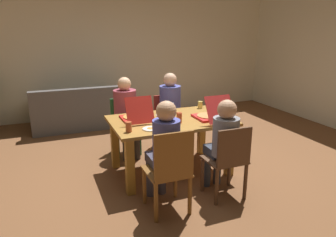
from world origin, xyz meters
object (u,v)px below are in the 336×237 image
at_px(pizza_box_1, 136,116).
at_px(plate_0, 163,115).
at_px(dining_table, 171,129).
at_px(drinking_glass_0, 179,118).
at_px(person_3, 164,146).
at_px(chair_1, 168,118).
at_px(chair_2, 125,124).
at_px(drinking_glass_3, 129,127).
at_px(person_2, 126,110).
at_px(couch, 81,113).
at_px(person_0, 223,139).
at_px(pizza_box_0, 211,115).
at_px(person_1, 171,105).
at_px(plate_1, 151,129).
at_px(drinking_glass_1, 172,108).
at_px(chair_3, 170,170).
at_px(chair_0, 228,160).
at_px(drinking_glass_2, 200,105).

height_order(pizza_box_1, plate_0, pizza_box_1).
distance_m(dining_table, drinking_glass_0, 0.28).
relative_size(dining_table, person_3, 1.29).
bearing_deg(chair_1, drinking_glass_0, -104.77).
height_order(chair_1, plate_0, chair_1).
distance_m(chair_2, plate_0, 0.89).
distance_m(pizza_box_1, drinking_glass_3, 0.50).
relative_size(person_2, plate_0, 5.69).
height_order(dining_table, couch, couch).
bearing_deg(person_0, person_2, 114.89).
distance_m(person_3, pizza_box_0, 1.12).
bearing_deg(person_1, person_2, 180.00).
bearing_deg(pizza_box_0, person_0, -105.32).
bearing_deg(plate_1, dining_table, 38.26).
bearing_deg(drinking_glass_1, chair_3, -113.10).
distance_m(chair_2, chair_3, 1.93).
bearing_deg(person_3, pizza_box_1, 92.40).
relative_size(plate_0, drinking_glass_0, 1.59).
height_order(chair_0, chair_3, chair_3).
height_order(chair_3, drinking_glass_2, chair_3).
bearing_deg(person_0, chair_2, 113.29).
distance_m(drinking_glass_2, couch, 2.73).
xyz_separation_m(person_3, couch, (-0.50, 3.39, -0.43)).
height_order(person_1, plate_1, person_1).
relative_size(person_2, drinking_glass_2, 11.76).
distance_m(plate_1, couch, 2.97).
height_order(chair_3, pizza_box_1, pizza_box_1).
bearing_deg(drinking_glass_3, drinking_glass_2, 28.02).
relative_size(chair_3, pizza_box_1, 1.90).
distance_m(pizza_box_1, couch, 2.52).
bearing_deg(pizza_box_1, drinking_glass_2, 12.63).
bearing_deg(plate_1, drinking_glass_2, 34.14).
xyz_separation_m(person_0, drinking_glass_1, (-0.20, 1.11, 0.13)).
relative_size(chair_0, chair_2, 1.04).
relative_size(dining_table, plate_1, 8.05).
relative_size(dining_table, couch, 0.87).
distance_m(chair_1, drinking_glass_0, 1.23).
relative_size(dining_table, person_2, 1.31).
xyz_separation_m(chair_1, drinking_glass_0, (-0.30, -1.14, 0.35)).
bearing_deg(pizza_box_0, couch, 117.27).
distance_m(drinking_glass_1, drinking_glass_3, 1.02).
bearing_deg(drinking_glass_0, dining_table, 102.20).
height_order(plate_1, drinking_glass_2, drinking_glass_2).
bearing_deg(drinking_glass_3, person_0, -25.99).
distance_m(chair_3, person_3, 0.26).
relative_size(chair_2, drinking_glass_1, 6.04).
height_order(person_0, person_2, person_2).
relative_size(pizza_box_0, drinking_glass_1, 3.87).
bearing_deg(drinking_glass_0, chair_0, -67.82).
xyz_separation_m(person_2, pizza_box_1, (-0.04, -0.68, 0.09)).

